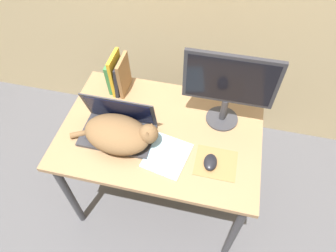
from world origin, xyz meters
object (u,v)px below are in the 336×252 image
object	(u,v)px
external_monitor	(229,86)
cat	(119,134)
computer_mouse	(210,162)
book_row	(118,75)
notepad	(167,155)
laptop	(118,127)

from	to	relation	value
external_monitor	cat	bearing A→B (deg)	-150.99
computer_mouse	book_row	size ratio (longest dim) A/B	0.39
cat	notepad	bearing A→B (deg)	-6.40
external_monitor	laptop	bearing A→B (deg)	-157.51
cat	book_row	size ratio (longest dim) A/B	1.93
external_monitor	computer_mouse	xyz separation A→B (m)	(-0.02, -0.31, -0.24)
cat	laptop	bearing A→B (deg)	117.55
computer_mouse	notepad	distance (m)	0.22
laptop	notepad	distance (m)	0.31
computer_mouse	cat	bearing A→B (deg)	176.44
external_monitor	computer_mouse	world-z (taller)	external_monitor
book_row	notepad	world-z (taller)	book_row
external_monitor	book_row	size ratio (longest dim) A/B	1.86
cat	notepad	distance (m)	0.27
laptop	notepad	size ratio (longest dim) A/B	1.45
notepad	laptop	bearing A→B (deg)	163.21
computer_mouse	notepad	bearing A→B (deg)	179.77
book_row	external_monitor	bearing A→B (deg)	-9.37
external_monitor	computer_mouse	bearing A→B (deg)	-94.26
laptop	computer_mouse	world-z (taller)	laptop
laptop	computer_mouse	distance (m)	0.52
notepad	book_row	bearing A→B (deg)	133.47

